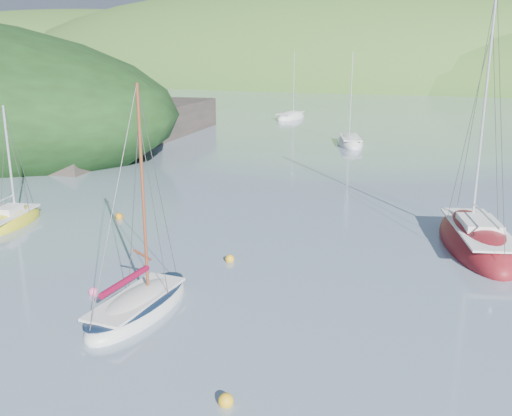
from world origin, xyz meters
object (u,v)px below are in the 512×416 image
at_px(sloop_red, 476,243).
at_px(distant_sloop_c, 291,118).
at_px(distant_sloop_a, 350,143).
at_px(sailboat_yellow, 10,221).
at_px(daysailer_white, 138,307).

xyz_separation_m(sloop_red, distant_sloop_c, (-29.05, 47.95, -0.06)).
distance_m(distant_sloop_a, distant_sloop_c, 23.97).
bearing_deg(sailboat_yellow, daysailer_white, -41.29).
bearing_deg(sloop_red, sailboat_yellow, 177.42).
relative_size(daysailer_white, sloop_red, 0.67).
distance_m(sloop_red, distant_sloop_a, 32.27).
xyz_separation_m(daysailer_white, sloop_red, (10.97, 13.26, 0.03)).
height_order(daysailer_white, distant_sloop_c, distant_sloop_c).
height_order(sloop_red, sailboat_yellow, sloop_red).
distance_m(daysailer_white, distant_sloop_a, 42.14).
height_order(distant_sloop_a, distant_sloop_c, distant_sloop_c).
xyz_separation_m(daysailer_white, distant_sloop_c, (-18.08, 61.20, -0.03)).
height_order(sloop_red, distant_sloop_c, sloop_red).
xyz_separation_m(sailboat_yellow, distant_sloop_c, (-4.62, 55.02, 0.00)).
relative_size(sloop_red, distant_sloop_a, 1.32).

